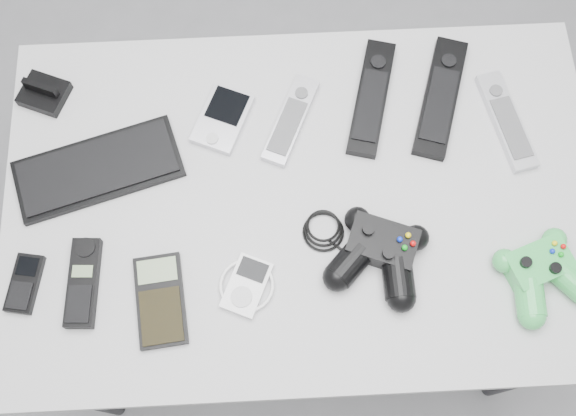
{
  "coord_description": "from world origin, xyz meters",
  "views": [
    {
      "loc": [
        -0.1,
        -0.41,
        1.85
      ],
      "look_at": [
        -0.08,
        -0.01,
        0.74
      ],
      "focal_mm": 42.0,
      "sensor_mm": 36.0,
      "label": 1
    }
  ],
  "objects_px": {
    "remote_black_a": "(371,97)",
    "controller_black": "(380,252)",
    "desk": "(303,210)",
    "calculator": "(160,300)",
    "remote_silver_b": "(507,121)",
    "mobile_phone": "(24,283)",
    "remote_silver_a": "(291,120)",
    "cordless_handset": "(83,283)",
    "remote_black_b": "(441,97)",
    "pda_keyboard": "(98,169)",
    "mp3_player": "(247,286)",
    "controller_green": "(543,272)",
    "pda": "(222,119)"
  },
  "relations": [
    {
      "from": "mp3_player",
      "to": "controller_black",
      "type": "relative_size",
      "value": 0.37
    },
    {
      "from": "mobile_phone",
      "to": "cordless_handset",
      "type": "height_order",
      "value": "cordless_handset"
    },
    {
      "from": "remote_silver_a",
      "to": "cordless_handset",
      "type": "relative_size",
      "value": 1.2
    },
    {
      "from": "desk",
      "to": "calculator",
      "type": "height_order",
      "value": "calculator"
    },
    {
      "from": "cordless_handset",
      "to": "remote_silver_b",
      "type": "bearing_deg",
      "value": 22.35
    },
    {
      "from": "remote_silver_b",
      "to": "cordless_handset",
      "type": "height_order",
      "value": "cordless_handset"
    },
    {
      "from": "desk",
      "to": "controller_green",
      "type": "xyz_separation_m",
      "value": [
        0.39,
        -0.16,
        0.09
      ]
    },
    {
      "from": "desk",
      "to": "remote_silver_a",
      "type": "bearing_deg",
      "value": 95.85
    },
    {
      "from": "pda_keyboard",
      "to": "cordless_handset",
      "type": "relative_size",
      "value": 1.92
    },
    {
      "from": "pda",
      "to": "controller_green",
      "type": "distance_m",
      "value": 0.63
    },
    {
      "from": "pda_keyboard",
      "to": "cordless_handset",
      "type": "distance_m",
      "value": 0.21
    },
    {
      "from": "remote_black_a",
      "to": "pda_keyboard",
      "type": "bearing_deg",
      "value": -152.08
    },
    {
      "from": "cordless_handset",
      "to": "mp3_player",
      "type": "bearing_deg",
      "value": -0.74
    },
    {
      "from": "cordless_handset",
      "to": "controller_green",
      "type": "height_order",
      "value": "controller_green"
    },
    {
      "from": "desk",
      "to": "mobile_phone",
      "type": "relative_size",
      "value": 10.56
    },
    {
      "from": "remote_silver_b",
      "to": "controller_green",
      "type": "xyz_separation_m",
      "value": [
        0.01,
        -0.29,
        0.02
      ]
    },
    {
      "from": "remote_black_a",
      "to": "mobile_phone",
      "type": "height_order",
      "value": "remote_black_a"
    },
    {
      "from": "remote_black_a",
      "to": "cordless_handset",
      "type": "height_order",
      "value": "same"
    },
    {
      "from": "pda",
      "to": "remote_silver_a",
      "type": "xyz_separation_m",
      "value": [
        0.13,
        -0.01,
        0.0
      ]
    },
    {
      "from": "desk",
      "to": "controller_green",
      "type": "distance_m",
      "value": 0.44
    },
    {
      "from": "remote_silver_a",
      "to": "controller_black",
      "type": "bearing_deg",
      "value": -38.71
    },
    {
      "from": "remote_black_a",
      "to": "controller_green",
      "type": "bearing_deg",
      "value": -39.41
    },
    {
      "from": "remote_silver_a",
      "to": "controller_green",
      "type": "xyz_separation_m",
      "value": [
        0.41,
        -0.32,
        0.02
      ]
    },
    {
      "from": "desk",
      "to": "pda",
      "type": "bearing_deg",
      "value": 131.54
    },
    {
      "from": "remote_silver_b",
      "to": "pda_keyboard",
      "type": "bearing_deg",
      "value": 172.4
    },
    {
      "from": "pda_keyboard",
      "to": "remote_black_a",
      "type": "relative_size",
      "value": 1.23
    },
    {
      "from": "pda",
      "to": "mp3_player",
      "type": "relative_size",
      "value": 1.25
    },
    {
      "from": "desk",
      "to": "mobile_phone",
      "type": "xyz_separation_m",
      "value": [
        -0.48,
        -0.14,
        0.07
      ]
    },
    {
      "from": "remote_black_b",
      "to": "mp3_player",
      "type": "bearing_deg",
      "value": -119.75
    },
    {
      "from": "pda_keyboard",
      "to": "remote_silver_b",
      "type": "distance_m",
      "value": 0.76
    },
    {
      "from": "desk",
      "to": "mp3_player",
      "type": "height_order",
      "value": "mp3_player"
    },
    {
      "from": "desk",
      "to": "calculator",
      "type": "bearing_deg",
      "value": -145.21
    },
    {
      "from": "desk",
      "to": "remote_black_b",
      "type": "bearing_deg",
      "value": 34.68
    },
    {
      "from": "remote_silver_b",
      "to": "mobile_phone",
      "type": "distance_m",
      "value": 0.91
    },
    {
      "from": "pda_keyboard",
      "to": "calculator",
      "type": "bearing_deg",
      "value": -81.25
    },
    {
      "from": "pda",
      "to": "controller_green",
      "type": "xyz_separation_m",
      "value": [
        0.54,
        -0.32,
        0.02
      ]
    },
    {
      "from": "remote_black_a",
      "to": "controller_black",
      "type": "height_order",
      "value": "controller_black"
    },
    {
      "from": "remote_silver_a",
      "to": "controller_green",
      "type": "bearing_deg",
      "value": -13.51
    },
    {
      "from": "remote_silver_b",
      "to": "pda",
      "type": "bearing_deg",
      "value": 164.61
    },
    {
      "from": "remote_black_a",
      "to": "remote_silver_b",
      "type": "relative_size",
      "value": 1.19
    },
    {
      "from": "remote_silver_b",
      "to": "controller_green",
      "type": "distance_m",
      "value": 0.29
    },
    {
      "from": "controller_black",
      "to": "pda_keyboard",
      "type": "bearing_deg",
      "value": -179.52
    },
    {
      "from": "remote_silver_a",
      "to": "cordless_handset",
      "type": "height_order",
      "value": "cordless_handset"
    },
    {
      "from": "cordless_handset",
      "to": "controller_green",
      "type": "xyz_separation_m",
      "value": [
        0.78,
        -0.02,
        0.01
      ]
    },
    {
      "from": "controller_black",
      "to": "cordless_handset",
      "type": "bearing_deg",
      "value": -155.95
    },
    {
      "from": "desk",
      "to": "controller_black",
      "type": "relative_size",
      "value": 3.92
    },
    {
      "from": "desk",
      "to": "remote_black_b",
      "type": "distance_m",
      "value": 0.33
    },
    {
      "from": "remote_black_b",
      "to": "calculator",
      "type": "bearing_deg",
      "value": -127.52
    },
    {
      "from": "mp3_player",
      "to": "controller_green",
      "type": "distance_m",
      "value": 0.5
    },
    {
      "from": "controller_green",
      "to": "remote_silver_a",
      "type": "bearing_deg",
      "value": 122.66
    }
  ]
}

